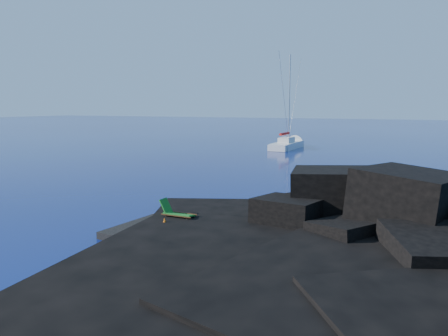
{
  "coord_description": "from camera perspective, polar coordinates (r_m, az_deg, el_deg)",
  "views": [
    {
      "loc": [
        14.11,
        -17.89,
        6.39
      ],
      "look_at": [
        1.22,
        9.86,
        2.0
      ],
      "focal_mm": 35.0,
      "sensor_mm": 36.0,
      "label": 1
    }
  ],
  "objects": [
    {
      "name": "marker_cone",
      "position": [
        22.13,
        -7.76,
        -7.08
      ],
      "size": [
        0.4,
        0.4,
        0.5
      ],
      "primitive_type": "cone",
      "rotation": [
        0.0,
        0.0,
        -0.27
      ],
      "color": "orange",
      "rests_on": "beach"
    },
    {
      "name": "headland",
      "position": [
        21.87,
        21.17,
        -9.38
      ],
      "size": [
        24.0,
        24.0,
        3.6
      ],
      "primitive_type": null,
      "color": "black",
      "rests_on": "ground"
    },
    {
      "name": "towel",
      "position": [
        21.72,
        -3.2,
        -7.93
      ],
      "size": [
        1.94,
        1.6,
        0.05
      ],
      "primitive_type": "cube",
      "rotation": [
        0.0,
        0.0,
        0.52
      ],
      "color": "white",
      "rests_on": "beach"
    },
    {
      "name": "sailboat",
      "position": [
        66.18,
        8.26,
        2.53
      ],
      "size": [
        2.85,
        13.3,
        13.92
      ],
      "primitive_type": null,
      "rotation": [
        0.0,
        0.0,
        -0.01
      ],
      "color": "silver",
      "rests_on": "ground"
    },
    {
      "name": "sunbather",
      "position": [
        21.68,
        -3.21,
        -7.59
      ],
      "size": [
        1.63,
        1.17,
        0.22
      ],
      "primitive_type": null,
      "rotation": [
        0.0,
        0.0,
        0.52
      ],
      "color": "#E2A676",
      "rests_on": "towel"
    },
    {
      "name": "deck_chair",
      "position": [
        23.02,
        -5.89,
        -5.47
      ],
      "size": [
        1.84,
        0.81,
        1.26
      ],
      "primitive_type": null,
      "rotation": [
        0.0,
        0.0,
        -0.0
      ],
      "color": "#186D20",
      "rests_on": "beach"
    },
    {
      "name": "surf_foam",
      "position": [
        25.45,
        3.13,
        -6.39
      ],
      "size": [
        10.0,
        8.0,
        0.06
      ],
      "primitive_type": null,
      "color": "white",
      "rests_on": "ground"
    },
    {
      "name": "ground",
      "position": [
        23.66,
        -12.96,
        -7.71
      ],
      "size": [
        400.0,
        400.0,
        0.0
      ],
      "primitive_type": "plane",
      "color": "#04073E",
      "rests_on": "ground"
    },
    {
      "name": "beach",
      "position": [
        21.71,
        -2.59,
        -8.96
      ],
      "size": [
        9.08,
        6.86,
        0.7
      ],
      "primitive_type": "cube",
      "rotation": [
        0.0,
        0.0,
        -0.1
      ],
      "color": "black",
      "rests_on": "ground"
    }
  ]
}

